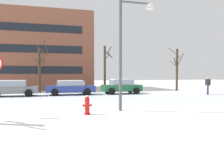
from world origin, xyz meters
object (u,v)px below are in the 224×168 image
at_px(street_lamp, 127,43).
at_px(parked_car_blue, 70,87).
at_px(pedestrian_crossing, 208,84).
at_px(fire_hydrant, 87,105).
at_px(parked_car_green, 121,86).
at_px(parked_car_gray, 13,88).

distance_m(street_lamp, parked_car_blue, 10.83).
bearing_deg(pedestrian_crossing, street_lamp, -145.94).
bearing_deg(fire_hydrant, parked_car_blue, 89.45).
relative_size(fire_hydrant, parked_car_green, 0.24).
distance_m(parked_car_gray, parked_car_blue, 4.98).
distance_m(parked_car_gray, parked_car_green, 9.95).
relative_size(street_lamp, pedestrian_crossing, 3.48).
distance_m(parked_car_gray, pedestrian_crossing, 17.80).
bearing_deg(parked_car_gray, street_lamp, -55.03).
height_order(fire_hydrant, street_lamp, street_lamp).
height_order(fire_hydrant, pedestrian_crossing, pedestrian_crossing).
bearing_deg(parked_car_blue, fire_hydrant, -90.55).
relative_size(parked_car_gray, pedestrian_crossing, 2.53).
relative_size(parked_car_green, pedestrian_crossing, 2.31).
relative_size(street_lamp, parked_car_gray, 1.38).
relative_size(street_lamp, parked_car_green, 1.51).
bearing_deg(pedestrian_crossing, parked_car_gray, 170.31).
bearing_deg(parked_car_gray, fire_hydrant, -65.70).
bearing_deg(street_lamp, parked_car_blue, 101.49).
height_order(parked_car_gray, parked_car_green, parked_car_green).
xyz_separation_m(parked_car_blue, parked_car_green, (4.97, -0.10, 0.04)).
relative_size(parked_car_blue, parked_car_green, 1.17).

